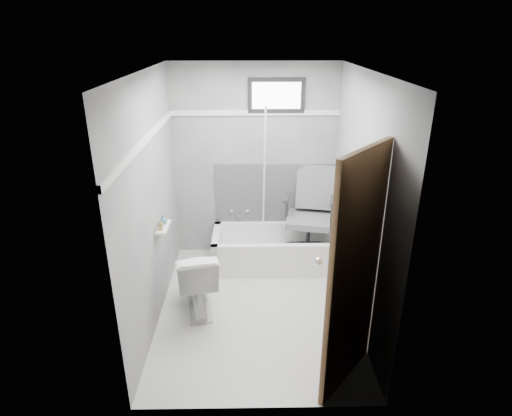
{
  "coord_description": "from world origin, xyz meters",
  "views": [
    {
      "loc": [
        -0.07,
        -3.77,
        2.73
      ],
      "look_at": [
        0.0,
        0.35,
        1.0
      ],
      "focal_mm": 30.0,
      "sensor_mm": 36.0,
      "label": 1
    }
  ],
  "objects_px": {
    "bathtub": "(274,248)",
    "soap_bottle_b": "(163,219)",
    "door": "(400,298)",
    "soap_bottle_a": "(160,225)",
    "office_chair": "(309,214)",
    "toilet": "(196,279)"
  },
  "relations": [
    {
      "from": "soap_bottle_b",
      "to": "toilet",
      "type": "bearing_deg",
      "value": -26.57
    },
    {
      "from": "bathtub",
      "to": "toilet",
      "type": "bearing_deg",
      "value": -132.64
    },
    {
      "from": "bathtub",
      "to": "soap_bottle_b",
      "type": "relative_size",
      "value": 15.05
    },
    {
      "from": "bathtub",
      "to": "soap_bottle_b",
      "type": "distance_m",
      "value": 1.59
    },
    {
      "from": "toilet",
      "to": "soap_bottle_b",
      "type": "height_order",
      "value": "soap_bottle_b"
    },
    {
      "from": "office_chair",
      "to": "soap_bottle_b",
      "type": "relative_size",
      "value": 10.78
    },
    {
      "from": "bathtub",
      "to": "toilet",
      "type": "height_order",
      "value": "toilet"
    },
    {
      "from": "door",
      "to": "soap_bottle_a",
      "type": "xyz_separation_m",
      "value": [
        -1.92,
        1.31,
        -0.03
      ]
    },
    {
      "from": "bathtub",
      "to": "toilet",
      "type": "distance_m",
      "value": 1.26
    },
    {
      "from": "door",
      "to": "soap_bottle_a",
      "type": "distance_m",
      "value": 2.32
    },
    {
      "from": "bathtub",
      "to": "office_chair",
      "type": "distance_m",
      "value": 0.62
    },
    {
      "from": "door",
      "to": "toilet",
      "type": "bearing_deg",
      "value": 141.19
    },
    {
      "from": "office_chair",
      "to": "bathtub",
      "type": "bearing_deg",
      "value": -163.04
    },
    {
      "from": "soap_bottle_a",
      "to": "soap_bottle_b",
      "type": "distance_m",
      "value": 0.14
    },
    {
      "from": "office_chair",
      "to": "toilet",
      "type": "height_order",
      "value": "office_chair"
    },
    {
      "from": "door",
      "to": "soap_bottle_b",
      "type": "xyz_separation_m",
      "value": [
        -1.92,
        1.45,
        -0.04
      ]
    },
    {
      "from": "toilet",
      "to": "door",
      "type": "xyz_separation_m",
      "value": [
        1.6,
        -1.29,
        0.64
      ]
    },
    {
      "from": "bathtub",
      "to": "office_chair",
      "type": "xyz_separation_m",
      "value": [
        0.42,
        0.04,
        0.45
      ]
    },
    {
      "from": "office_chair",
      "to": "soap_bottle_b",
      "type": "height_order",
      "value": "office_chair"
    },
    {
      "from": "office_chair",
      "to": "soap_bottle_a",
      "type": "relative_size",
      "value": 10.6
    },
    {
      "from": "toilet",
      "to": "door",
      "type": "distance_m",
      "value": 2.15
    },
    {
      "from": "toilet",
      "to": "soap_bottle_b",
      "type": "relative_size",
      "value": 7.29
    }
  ]
}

